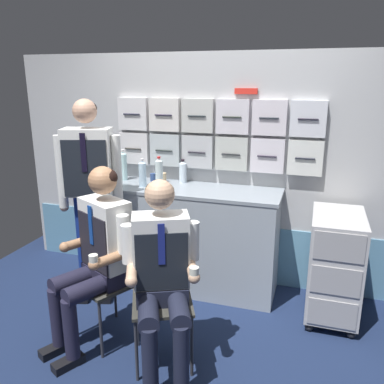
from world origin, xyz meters
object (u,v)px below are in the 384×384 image
Objects in this scene: folding_chair_center at (161,284)px; crew_member_standing at (90,183)px; service_trolley at (334,263)px; paper_cup_tan at (163,177)px; crew_member_left at (97,248)px; sparkling_bottle_green at (123,166)px; crew_member_center at (162,270)px; folding_chair_left at (117,268)px.

folding_chair_center is 0.49× the size of crew_member_standing.
service_trolley is 1.44m from folding_chair_center.
crew_member_standing is at bearing -126.66° from paper_cup_tan.
crew_member_left reaches higher than service_trolley.
crew_member_left is at bearing -178.83° from folding_chair_center.
crew_member_left is 4.52× the size of sparkling_bottle_green.
folding_chair_center is 0.66× the size of crew_member_center.
service_trolley is 1.50m from crew_member_center.
sparkling_bottle_green is at bearing 127.05° from folding_chair_center.
crew_member_left is 1.20m from sparkling_bottle_green.
service_trolley is at bearing -9.49° from paper_cup_tan.
sparkling_bottle_green is at bearing -175.90° from paper_cup_tan.
folding_chair_center is at bearing 1.17° from crew_member_left.
crew_member_standing reaches higher than crew_member_center.
crew_member_center reaches higher than paper_cup_tan.
folding_chair_left is 1.09m from paper_cup_tan.
folding_chair_center is 1.14m from crew_member_standing.
crew_member_center is 1.19m from crew_member_standing.
crew_member_left reaches higher than sparkling_bottle_green.
crew_member_center is 0.74× the size of crew_member_standing.
crew_member_left is 0.53m from folding_chair_center.
service_trolley reaches higher than folding_chair_left.
crew_member_standing reaches higher than folding_chair_center.
service_trolley is 0.66× the size of crew_member_left.
service_trolley reaches higher than folding_chair_center.
folding_chair_center is 9.72× the size of paper_cup_tan.
sparkling_bottle_green is (-0.41, 0.96, 0.56)m from folding_chair_left.
crew_member_left reaches higher than folding_chair_left.
folding_chair_center is at bearing -32.13° from crew_member_standing.
crew_member_standing is at bearing 147.87° from folding_chair_center.
folding_chair_center is 1.48m from sparkling_bottle_green.
paper_cup_tan is (0.40, 0.03, -0.09)m from sparkling_bottle_green.
folding_chair_center is (-1.16, -0.85, 0.07)m from service_trolley.
service_trolley is 0.50× the size of crew_member_standing.
folding_chair_left is 9.72× the size of paper_cup_tan.
crew_member_center reaches higher than service_trolley.
service_trolley is at bearing 8.87° from crew_member_standing.
crew_member_left is 0.73m from crew_member_standing.
service_trolley is 3.00× the size of sparkling_bottle_green.
folding_chair_left is at bearing -42.69° from crew_member_standing.
folding_chair_center is 0.25m from crew_member_center.
crew_member_standing is 0.73m from paper_cup_tan.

